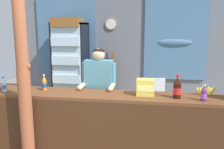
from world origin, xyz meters
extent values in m
plane|color=gray|center=(0.00, 1.28, 0.00)|extent=(8.30, 8.30, 0.00)
cube|color=slate|center=(0.00, 3.25, 1.28)|extent=(5.50, 0.12, 2.57)
cube|color=teal|center=(-1.30, 3.16, 1.59)|extent=(1.52, 0.04, 1.96)
ellipsoid|color=teal|center=(-1.30, 3.14, 1.49)|extent=(0.84, 0.10, 0.16)
cube|color=teal|center=(1.36, 3.16, 1.59)|extent=(1.44, 0.04, 1.96)
ellipsoid|color=teal|center=(1.36, 3.14, 1.49)|extent=(0.79, 0.10, 0.16)
cylinder|color=tan|center=(-0.17, 3.17, 1.92)|extent=(0.28, 0.03, 0.28)
cylinder|color=white|center=(-0.17, 3.16, 1.92)|extent=(0.24, 0.01, 0.24)
cube|color=beige|center=(0.97, 3.17, 1.71)|extent=(0.24, 0.02, 0.18)
cube|color=brown|center=(0.12, 0.47, 0.91)|extent=(4.03, 0.52, 0.04)
cube|color=#432715|center=(0.12, 0.23, 0.44)|extent=(4.03, 0.04, 0.89)
cylinder|color=#995133|center=(-0.80, 0.11, 0.64)|extent=(0.17, 0.17, 1.27)
cylinder|color=#995133|center=(-0.80, 0.11, 1.91)|extent=(0.16, 0.16, 1.27)
ellipsoid|color=#995133|center=(-0.73, 0.11, 1.35)|extent=(0.06, 0.05, 0.08)
cube|color=black|center=(-1.08, 3.07, 0.97)|extent=(0.76, 0.04, 1.95)
cube|color=black|center=(-1.44, 2.78, 0.97)|extent=(0.04, 0.63, 1.95)
cube|color=black|center=(-0.72, 2.78, 0.97)|extent=(0.04, 0.63, 1.95)
cube|color=black|center=(-1.08, 2.78, 1.93)|extent=(0.76, 0.63, 0.04)
cube|color=black|center=(-1.08, 2.78, 0.04)|extent=(0.76, 0.63, 0.08)
cube|color=silver|center=(-1.08, 2.47, 1.02)|extent=(0.70, 0.02, 1.79)
cylinder|color=#B7B7BC|center=(-0.76, 2.44, 0.97)|extent=(0.02, 0.02, 0.40)
cube|color=silver|center=(-1.08, 2.78, 0.57)|extent=(0.68, 0.55, 0.02)
cube|color=silver|center=(-1.08, 2.65, 0.68)|extent=(0.64, 0.51, 0.20)
cube|color=silver|center=(-1.08, 2.78, 1.00)|extent=(0.68, 0.55, 0.02)
cube|color=silver|center=(-1.08, 2.65, 1.11)|extent=(0.64, 0.51, 0.20)
cube|color=silver|center=(-1.08, 2.78, 1.42)|extent=(0.68, 0.55, 0.02)
cube|color=silver|center=(-1.08, 2.65, 1.53)|extent=(0.64, 0.51, 0.20)
cube|color=silver|center=(-1.08, 2.78, 1.85)|extent=(0.68, 0.55, 0.02)
cube|color=brown|center=(-1.08, 2.65, 1.96)|extent=(0.64, 0.51, 0.20)
cube|color=brown|center=(-0.50, 2.85, 0.64)|extent=(0.04, 0.28, 1.28)
cube|color=brown|center=(-0.06, 2.85, 0.64)|extent=(0.04, 0.28, 1.28)
cube|color=brown|center=(-0.28, 2.85, 1.09)|extent=(0.44, 0.28, 0.02)
cylinder|color=orange|center=(-0.34, 2.85, 1.16)|extent=(0.05, 0.05, 0.11)
cylinder|color=#56286B|center=(-0.21, 2.85, 1.18)|extent=(0.05, 0.05, 0.15)
cube|color=brown|center=(-0.28, 2.85, 0.71)|extent=(0.44, 0.28, 0.02)
cylinder|color=silver|center=(-0.34, 2.85, 0.78)|extent=(0.07, 0.07, 0.12)
cylinder|color=brown|center=(-0.21, 2.85, 0.79)|extent=(0.07, 0.07, 0.15)
cube|color=brown|center=(-0.28, 2.85, 0.32)|extent=(0.44, 0.28, 0.02)
cylinder|color=#75C64C|center=(-0.34, 2.85, 0.41)|extent=(0.05, 0.05, 0.16)
cylinder|color=orange|center=(-0.21, 2.85, 0.41)|extent=(0.06, 0.06, 0.15)
cube|color=silver|center=(0.83, 2.17, 0.44)|extent=(0.55, 0.55, 0.04)
cube|color=silver|center=(0.89, 1.98, 0.66)|extent=(0.41, 0.16, 0.40)
cylinder|color=silver|center=(0.96, 2.41, 0.22)|extent=(0.04, 0.04, 0.44)
cylinder|color=silver|center=(0.59, 2.29, 0.22)|extent=(0.04, 0.04, 0.44)
cylinder|color=silver|center=(1.07, 2.04, 0.22)|extent=(0.04, 0.04, 0.44)
cylinder|color=silver|center=(0.71, 1.93, 0.22)|extent=(0.04, 0.04, 0.44)
cube|color=silver|center=(1.02, 2.23, 0.56)|extent=(0.16, 0.39, 0.03)
cube|color=silver|center=(0.64, 2.11, 0.56)|extent=(0.16, 0.39, 0.03)
cylinder|color=#28282D|center=(-0.07, 0.88, 0.41)|extent=(0.11, 0.11, 0.82)
cylinder|color=#28282D|center=(0.10, 0.88, 0.41)|extent=(0.11, 0.11, 0.82)
cube|color=teal|center=(0.01, 0.88, 1.08)|extent=(0.42, 0.20, 0.53)
sphere|color=#DBB28E|center=(0.01, 0.88, 1.43)|extent=(0.19, 0.19, 0.19)
ellipsoid|color=black|center=(0.01, 0.89, 1.47)|extent=(0.18, 0.18, 0.10)
cylinder|color=teal|center=(-0.21, 0.88, 1.14)|extent=(0.08, 0.08, 0.34)
cylinder|color=#DBB28E|center=(-0.21, 0.73, 0.97)|extent=(0.07, 0.26, 0.07)
sphere|color=#DBB28E|center=(-0.21, 0.60, 0.97)|extent=(0.08, 0.08, 0.08)
cylinder|color=teal|center=(0.24, 0.88, 1.14)|extent=(0.08, 0.08, 0.34)
cylinder|color=#DBB28E|center=(0.24, 0.73, 0.97)|extent=(0.07, 0.26, 0.07)
sphere|color=#DBB28E|center=(0.24, 0.60, 0.97)|extent=(0.08, 0.08, 0.08)
cylinder|color=black|center=(1.15, 0.42, 1.02)|extent=(0.10, 0.10, 0.19)
cone|color=black|center=(1.15, 0.42, 1.16)|extent=(0.10, 0.10, 0.09)
cylinder|color=red|center=(1.15, 0.42, 1.22)|extent=(0.04, 0.04, 0.03)
cylinder|color=red|center=(1.15, 0.42, 1.02)|extent=(0.10, 0.10, 0.09)
cylinder|color=#56286B|center=(1.47, 0.35, 0.99)|extent=(0.07, 0.07, 0.13)
cone|color=#56286B|center=(1.47, 0.35, 1.09)|extent=(0.07, 0.07, 0.06)
cylinder|color=silver|center=(1.47, 0.35, 1.13)|extent=(0.03, 0.03, 0.02)
cylinder|color=purple|center=(1.47, 0.35, 0.99)|extent=(0.07, 0.07, 0.06)
cylinder|color=orange|center=(-0.73, 0.53, 1.00)|extent=(0.07, 0.07, 0.15)
cone|color=orange|center=(-0.73, 0.53, 1.11)|extent=(0.07, 0.07, 0.07)
cylinder|color=white|center=(-0.73, 0.53, 1.15)|extent=(0.03, 0.03, 0.02)
cylinder|color=#194C99|center=(-0.73, 0.53, 1.00)|extent=(0.07, 0.07, 0.07)
cylinder|color=silver|center=(-1.27, 0.37, 1.00)|extent=(0.07, 0.07, 0.14)
cone|color=silver|center=(-1.27, 0.37, 1.09)|extent=(0.07, 0.07, 0.06)
cylinder|color=blue|center=(-1.27, 0.37, 1.14)|extent=(0.03, 0.03, 0.02)
cylinder|color=blue|center=(-1.27, 0.37, 1.00)|extent=(0.07, 0.07, 0.06)
cube|color=#EAD14C|center=(0.74, 0.49, 1.04)|extent=(0.24, 0.16, 0.22)
cube|color=#FFFF8C|center=(0.74, 0.41, 1.04)|extent=(0.21, 0.00, 0.08)
ellipsoid|color=#DBCC42|center=(1.45, 0.63, 0.98)|extent=(0.09, 0.04, 0.12)
ellipsoid|color=#DBCC42|center=(1.48, 0.62, 0.98)|extent=(0.07, 0.04, 0.12)
ellipsoid|color=#DBCC42|center=(1.51, 0.61, 0.99)|extent=(0.06, 0.03, 0.14)
ellipsoid|color=#DBCC42|center=(1.54, 0.63, 0.99)|extent=(0.03, 0.04, 0.14)
ellipsoid|color=#DBCC42|center=(1.57, 0.62, 0.99)|extent=(0.06, 0.03, 0.14)
ellipsoid|color=#DBCC42|center=(1.60, 0.62, 0.98)|extent=(0.07, 0.04, 0.13)
ellipsoid|color=#DBCC42|center=(1.63, 0.61, 0.99)|extent=(0.11, 0.03, 0.15)
cylinder|color=olive|center=(1.54, 0.62, 1.06)|extent=(0.02, 0.02, 0.05)
camera|label=1|loc=(0.79, -2.67, 1.82)|focal=38.45mm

